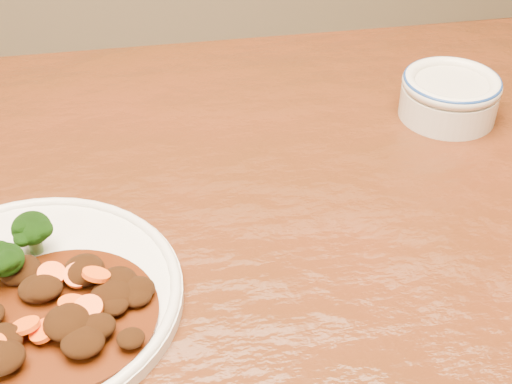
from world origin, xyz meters
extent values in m
cube|color=#4E1F0D|center=(0.00, 0.00, 0.73)|extent=(1.51, 0.91, 0.04)
cylinder|color=silver|center=(-0.15, -0.01, 0.76)|extent=(0.25, 0.25, 0.01)
torus|color=silver|center=(-0.15, -0.01, 0.76)|extent=(0.25, 0.25, 0.01)
cylinder|color=#628F4A|center=(-0.17, 0.01, 0.77)|extent=(0.01, 0.01, 0.02)
ellipsoid|color=black|center=(-0.17, 0.01, 0.79)|extent=(0.03, 0.03, 0.02)
cylinder|color=#628F4A|center=(-0.15, 0.05, 0.77)|extent=(0.01, 0.01, 0.02)
ellipsoid|color=black|center=(-0.15, 0.05, 0.79)|extent=(0.03, 0.03, 0.03)
cylinder|color=#421D07|center=(-0.12, -0.04, 0.76)|extent=(0.15, 0.15, 0.00)
ellipsoid|color=black|center=(-0.12, -0.06, 0.78)|extent=(0.04, 0.04, 0.02)
ellipsoid|color=black|center=(-0.16, 0.01, 0.77)|extent=(0.03, 0.02, 0.01)
ellipsoid|color=black|center=(-0.16, -0.08, 0.78)|extent=(0.04, 0.03, 0.02)
ellipsoid|color=black|center=(-0.08, -0.02, 0.77)|extent=(0.03, 0.04, 0.02)
ellipsoid|color=black|center=(-0.14, -0.02, 0.77)|extent=(0.03, 0.03, 0.02)
ellipsoid|color=black|center=(-0.07, -0.03, 0.77)|extent=(0.03, 0.03, 0.01)
ellipsoid|color=black|center=(-0.08, -0.03, 0.77)|extent=(0.04, 0.03, 0.02)
ellipsoid|color=black|center=(-0.07, -0.08, 0.77)|extent=(0.02, 0.02, 0.01)
ellipsoid|color=black|center=(-0.14, -0.01, 0.77)|extent=(0.03, 0.03, 0.02)
ellipsoid|color=black|center=(-0.11, 0.00, 0.77)|extent=(0.03, 0.04, 0.02)
ellipsoid|color=black|center=(-0.17, -0.06, 0.77)|extent=(0.03, 0.03, 0.02)
ellipsoid|color=black|center=(-0.08, -0.04, 0.77)|extent=(0.02, 0.02, 0.01)
ellipsoid|color=black|center=(-0.10, -0.06, 0.77)|extent=(0.03, 0.03, 0.01)
ellipsoid|color=black|center=(-0.07, -0.03, 0.77)|extent=(0.03, 0.03, 0.01)
ellipsoid|color=black|center=(-0.16, 0.01, 0.77)|extent=(0.03, 0.03, 0.02)
ellipsoid|color=black|center=(-0.11, -0.08, 0.77)|extent=(0.03, 0.03, 0.02)
cylinder|color=#FC510D|center=(-0.14, -0.06, 0.77)|extent=(0.03, 0.03, 0.01)
cylinder|color=#FC510D|center=(-0.13, 0.00, 0.78)|extent=(0.03, 0.03, 0.01)
cylinder|color=#FC510D|center=(-0.10, -0.01, 0.78)|extent=(0.02, 0.02, 0.02)
cylinder|color=#FC510D|center=(-0.10, -0.05, 0.78)|extent=(0.03, 0.03, 0.01)
cylinder|color=#FC510D|center=(-0.10, -0.06, 0.77)|extent=(0.03, 0.03, 0.01)
cylinder|color=#FC510D|center=(-0.11, 0.00, 0.77)|extent=(0.03, 0.03, 0.01)
cylinder|color=#FC510D|center=(-0.11, -0.04, 0.78)|extent=(0.03, 0.03, 0.01)
cylinder|color=#FC510D|center=(-0.15, -0.05, 0.78)|extent=(0.02, 0.02, 0.01)
cylinder|color=silver|center=(0.29, 0.21, 0.77)|extent=(0.11, 0.11, 0.04)
cylinder|color=silver|center=(0.29, 0.21, 0.79)|extent=(0.08, 0.08, 0.01)
torus|color=silver|center=(0.29, 0.21, 0.79)|extent=(0.11, 0.11, 0.01)
torus|color=navy|center=(0.29, 0.21, 0.80)|extent=(0.11, 0.11, 0.01)
camera|label=1|loc=(-0.04, -0.44, 1.18)|focal=50.00mm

